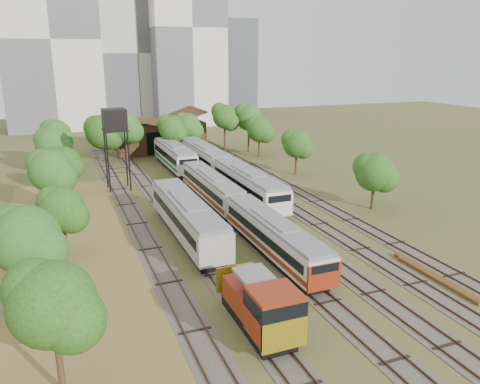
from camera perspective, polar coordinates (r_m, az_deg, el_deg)
name	(u,v)px	position (r m, az deg, el deg)	size (l,w,h in m)	color
ground	(322,275)	(39.40, 9.96, -9.92)	(240.00, 240.00, 0.00)	#475123
dry_grass_patch	(85,270)	(41.59, -18.41, -9.06)	(14.00, 60.00, 0.04)	brown
tracks	(216,195)	(60.37, -2.99, -0.33)	(24.60, 80.00, 0.19)	#4C473D
railcar_red_set	(238,208)	(49.30, -0.26, -2.01)	(2.74, 34.58, 3.38)	black
railcar_green_set	(205,158)	(72.60, -4.32, 4.14)	(3.20, 52.08, 3.96)	black
railcar_rear	(175,156)	(74.44, -7.97, 4.32)	(3.17, 16.08, 3.93)	black
shunter_locomotive	(263,308)	(30.54, 2.80, -13.90)	(2.94, 8.10, 3.85)	black
old_grey_coach	(187,218)	(45.78, -6.44, -3.12)	(3.14, 18.00, 3.88)	black
water_tower	(115,122)	(63.30, -15.05, 8.25)	(3.10, 3.10, 10.73)	black
rail_pile_near	(437,279)	(41.01, 22.87, -9.72)	(0.57, 8.61, 0.29)	brown
rail_pile_far	(434,276)	(41.46, 22.59, -9.39)	(0.57, 9.11, 0.30)	brown
maintenance_shed	(158,135)	(90.82, -9.99, 6.90)	(16.45, 11.55, 7.58)	#322012
tree_band_left	(51,185)	(50.37, -22.04, 0.80)	(7.86, 55.59, 7.53)	#382616
tree_band_far	(153,127)	(81.89, -10.51, 7.84)	(37.83, 8.68, 8.97)	#382616
tree_band_right	(303,146)	(69.08, 7.73, 5.56)	(4.76, 36.45, 7.08)	#382616
tower_left	(50,40)	(124.94, -22.17, 16.80)	(22.00, 16.00, 42.00)	beige
tower_centre	(132,53)	(131.58, -12.98, 16.14)	(20.00, 18.00, 36.00)	#BAB8A8
tower_right	(184,29)	(126.48, -6.87, 19.16)	(18.00, 16.00, 48.00)	beige
tower_far_right	(232,67)	(149.65, -0.93, 14.95)	(12.00, 12.00, 28.00)	#46484F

